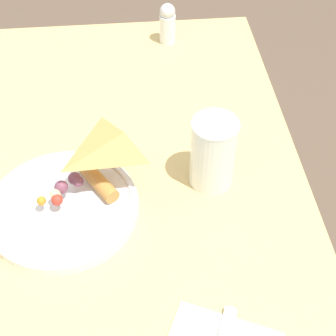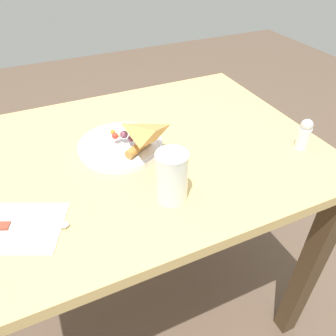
{
  "view_description": "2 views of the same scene",
  "coord_description": "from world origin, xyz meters",
  "px_view_note": "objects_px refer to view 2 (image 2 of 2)",
  "views": [
    {
      "loc": [
        -0.52,
        -0.09,
        1.39
      ],
      "look_at": [
        0.03,
        -0.14,
        0.8
      ],
      "focal_mm": 55.0,
      "sensor_mm": 36.0,
      "label": 1
    },
    {
      "loc": [
        -0.2,
        -0.7,
        1.28
      ],
      "look_at": [
        0.05,
        -0.14,
        0.8
      ],
      "focal_mm": 35.0,
      "sensor_mm": 36.0,
      "label": 2
    }
  ],
  "objects_px": {
    "napkin_folded": "(22,227)",
    "butter_knife": "(16,226)",
    "dining_table": "(131,187)",
    "milk_glass": "(172,179)",
    "plate_pizza": "(122,144)",
    "salt_shaker": "(304,134)"
  },
  "relations": [
    {
      "from": "milk_glass",
      "to": "salt_shaker",
      "type": "xyz_separation_m",
      "value": [
        0.41,
        0.03,
        -0.01
      ]
    },
    {
      "from": "milk_glass",
      "to": "salt_shaker",
      "type": "distance_m",
      "value": 0.41
    },
    {
      "from": "salt_shaker",
      "to": "butter_knife",
      "type": "bearing_deg",
      "value": 178.78
    },
    {
      "from": "milk_glass",
      "to": "butter_knife",
      "type": "relative_size",
      "value": 0.67
    },
    {
      "from": "plate_pizza",
      "to": "salt_shaker",
      "type": "height_order",
      "value": "salt_shaker"
    },
    {
      "from": "napkin_folded",
      "to": "butter_knife",
      "type": "relative_size",
      "value": 1.14
    },
    {
      "from": "dining_table",
      "to": "napkin_folded",
      "type": "height_order",
      "value": "napkin_folded"
    },
    {
      "from": "napkin_folded",
      "to": "butter_knife",
      "type": "distance_m",
      "value": 0.01
    },
    {
      "from": "milk_glass",
      "to": "butter_knife",
      "type": "height_order",
      "value": "milk_glass"
    },
    {
      "from": "butter_knife",
      "to": "salt_shaker",
      "type": "relative_size",
      "value": 2.07
    },
    {
      "from": "napkin_folded",
      "to": "salt_shaker",
      "type": "bearing_deg",
      "value": -0.95
    },
    {
      "from": "plate_pizza",
      "to": "milk_glass",
      "type": "distance_m",
      "value": 0.24
    },
    {
      "from": "plate_pizza",
      "to": "milk_glass",
      "type": "bearing_deg",
      "value": -79.61
    },
    {
      "from": "dining_table",
      "to": "napkin_folded",
      "type": "distance_m",
      "value": 0.35
    },
    {
      "from": "napkin_folded",
      "to": "plate_pizza",
      "type": "bearing_deg",
      "value": 33.99
    },
    {
      "from": "napkin_folded",
      "to": "butter_knife",
      "type": "bearing_deg",
      "value": 157.55
    },
    {
      "from": "napkin_folded",
      "to": "dining_table",
      "type": "bearing_deg",
      "value": 29.72
    },
    {
      "from": "dining_table",
      "to": "salt_shaker",
      "type": "distance_m",
      "value": 0.5
    },
    {
      "from": "butter_knife",
      "to": "salt_shaker",
      "type": "bearing_deg",
      "value": 21.23
    },
    {
      "from": "butter_knife",
      "to": "salt_shaker",
      "type": "height_order",
      "value": "salt_shaker"
    },
    {
      "from": "dining_table",
      "to": "milk_glass",
      "type": "distance_m",
      "value": 0.28
    },
    {
      "from": "dining_table",
      "to": "salt_shaker",
      "type": "height_order",
      "value": "salt_shaker"
    }
  ]
}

